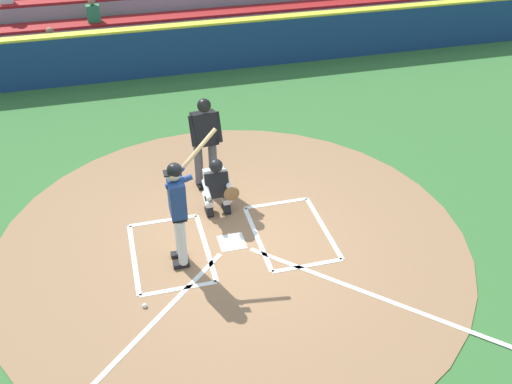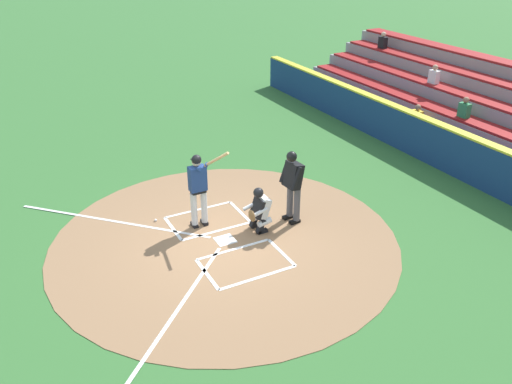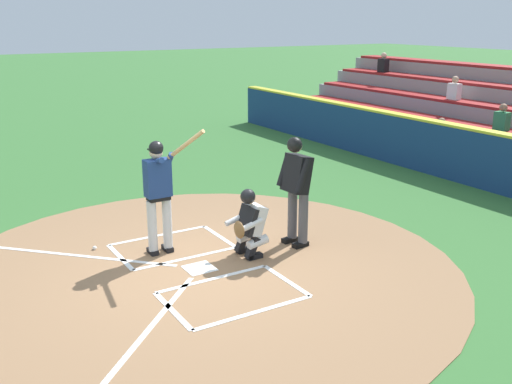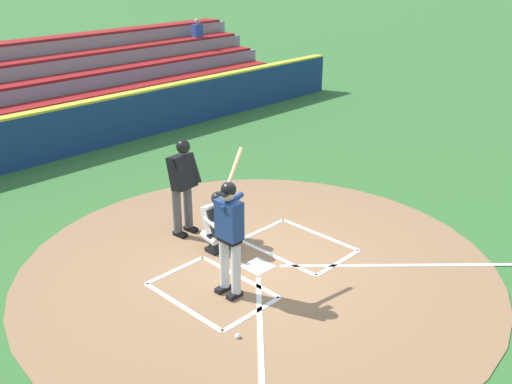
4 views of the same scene
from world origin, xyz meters
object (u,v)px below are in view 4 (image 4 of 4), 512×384
(plate_umpire, at_px, (183,181))
(baseball, at_px, (238,336))
(catcher, at_px, (219,220))
(batter, at_px, (229,230))

(plate_umpire, height_order, baseball, plate_umpire)
(catcher, bearing_deg, batter, 54.46)
(catcher, bearing_deg, baseball, 53.14)
(plate_umpire, bearing_deg, baseball, 62.91)
(batter, distance_m, plate_umpire, 2.24)
(catcher, xyz_separation_m, plate_umpire, (0.02, -0.92, 0.49))
(catcher, relative_size, baseball, 15.27)
(batter, xyz_separation_m, baseball, (0.72, 0.90, -1.06))
(catcher, bearing_deg, plate_umpire, -88.55)
(batter, bearing_deg, baseball, 51.50)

